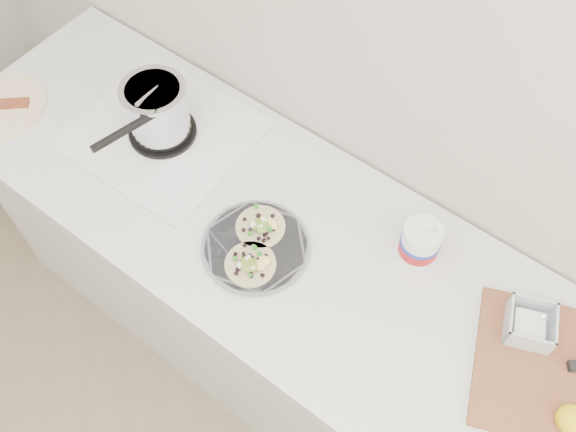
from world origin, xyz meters
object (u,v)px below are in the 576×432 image
Objects in this scene: taco_plate at (256,245)px; tub at (421,242)px; stove at (160,119)px; bacon_plate at (1,106)px.

taco_plate is 0.42m from tub.
tub is (0.35, 0.24, 0.05)m from taco_plate.
stove is at bearing -172.66° from tub.
bacon_plate is (-0.92, -0.08, -0.01)m from taco_plate.
stove is 1.75× the size of taco_plate.
stove reaches higher than taco_plate.
bacon_plate is (-0.47, -0.21, -0.07)m from stove.
bacon_plate is at bearing -157.21° from stove.
taco_plate is (0.45, -0.13, -0.06)m from stove.
bacon_plate is at bearing -165.92° from tub.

